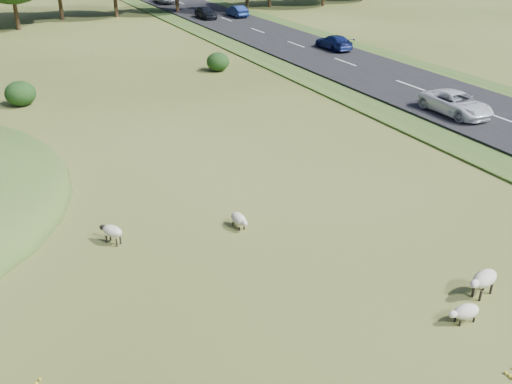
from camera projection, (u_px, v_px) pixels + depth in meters
ground at (112, 112)px, 35.18m from camera, size 160.00×160.00×0.00m
road at (307, 50)px, 51.19m from camera, size 8.00×150.00×0.25m
shrubs at (65, 80)px, 39.36m from camera, size 25.74×8.69×1.56m
sheep_0 at (239, 219)px, 21.90m from camera, size 0.52×1.06×0.60m
sheep_2 at (112, 231)px, 20.79m from camera, size 0.85×1.02×0.74m
sheep_3 at (465, 312)px, 16.75m from camera, size 1.07×0.54×0.61m
sheep_4 at (484, 279)px, 17.83m from camera, size 1.30×0.75×0.91m
car_0 at (206, 12)px, 65.97m from camera, size 1.60×3.97×1.35m
car_1 at (334, 42)px, 50.52m from camera, size 1.73×4.26×1.24m
car_2 at (237, 11)px, 67.16m from camera, size 1.36×3.90×1.28m
car_7 at (456, 103)px, 33.76m from camera, size 2.17×4.70×1.31m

